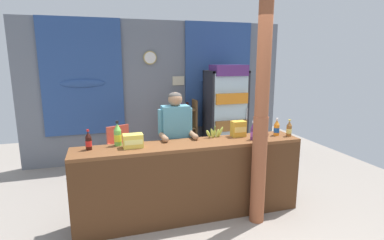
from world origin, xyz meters
TOP-DOWN VIEW (x-y plane):
  - ground_plane at (0.00, 1.18)m, footprint 7.65×7.65m
  - back_wall_curtained at (-0.01, 2.99)m, footprint 5.22×0.22m
  - stall_counter at (-0.10, 0.37)m, footprint 2.88×0.48m
  - timber_post at (0.67, 0.12)m, footprint 0.20×0.18m
  - drink_fridge at (1.19, 2.38)m, footprint 0.76×0.61m
  - bottle_shelf_rack at (0.41, 2.61)m, footprint 0.48×0.28m
  - plastic_lawn_chair at (-0.84, 2.23)m, footprint 0.58×0.58m
  - shopkeeper at (-0.20, 0.86)m, footprint 0.48×0.42m
  - soda_bottle_lime_soda at (-0.97, 0.63)m, footprint 0.09×0.09m
  - soda_bottle_grape_soda at (0.72, 0.39)m, footprint 0.07×0.07m
  - soda_bottle_orange_soda at (1.14, 0.50)m, footprint 0.08×0.08m
  - soda_bottle_cola at (-1.31, 0.55)m, footprint 0.07×0.07m
  - soda_bottle_iced_tea at (1.28, 0.42)m, footprint 0.07×0.07m
  - snack_box_instant_noodle at (-0.81, 0.50)m, footprint 0.23×0.15m
  - snack_box_choco_powder at (0.61, 0.60)m, footprint 0.19×0.13m
  - banana_bunch at (0.29, 0.65)m, footprint 0.27×0.07m

SIDE VIEW (x-z plane):
  - ground_plane at x=0.00m, z-range 0.00..0.00m
  - plastic_lawn_chair at x=-0.84m, z-range 0.06..0.92m
  - stall_counter at x=-0.10m, z-range 0.10..1.09m
  - bottle_shelf_rack at x=0.41m, z-range 0.02..1.25m
  - shopkeeper at x=-0.20m, z-range 0.20..1.79m
  - drink_fridge at x=1.19m, z-range 0.09..2.00m
  - banana_bunch at x=0.29m, z-range 0.97..1.13m
  - snack_box_instant_noodle at x=-0.81m, z-range 0.99..1.15m
  - soda_bottle_iced_tea at x=1.28m, z-range 0.97..1.20m
  - soda_bottle_orange_soda at x=1.14m, z-range 0.97..1.21m
  - soda_bottle_cola at x=-1.31m, z-range 0.97..1.21m
  - soda_bottle_grape_soda at x=0.72m, z-range 0.97..1.22m
  - snack_box_choco_powder at x=0.61m, z-range 0.99..1.20m
  - soda_bottle_lime_soda at x=-0.97m, z-range 0.97..1.27m
  - timber_post at x=0.67m, z-range -0.06..2.64m
  - back_wall_curtained at x=-0.01m, z-range 0.04..2.79m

